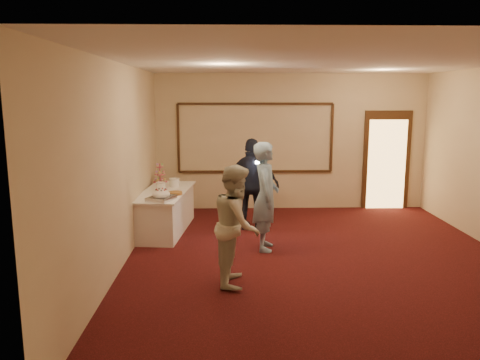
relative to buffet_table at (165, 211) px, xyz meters
name	(u,v)px	position (x,y,z in m)	size (l,w,h in m)	color
floor	(320,261)	(2.59, -1.73, -0.39)	(7.00, 7.00, 0.00)	black
room_walls	(324,130)	(2.59, -1.73, 1.64)	(6.04, 7.04, 3.02)	beige
wall_molding	(255,138)	(1.79, 1.74, 1.21)	(3.45, 0.04, 1.55)	#341F0F
doorway	(386,161)	(4.74, 1.72, 0.69)	(1.05, 0.07, 2.20)	#341F0F
buffet_table	(165,211)	(0.00, 0.00, 0.00)	(1.03, 2.17, 0.77)	white
pavlova_tray	(161,196)	(0.04, -0.80, 0.46)	(0.50, 0.58, 0.19)	silver
cupcake_stand	(160,175)	(-0.21, 0.93, 0.53)	(0.29, 0.29, 0.42)	#C94667
plate_stack_a	(161,186)	(-0.08, 0.05, 0.46)	(0.18, 0.18, 0.15)	white
plate_stack_b	(174,183)	(0.14, 0.40, 0.47)	(0.20, 0.20, 0.17)	white
tart	(175,194)	(0.23, -0.38, 0.41)	(0.29, 0.29, 0.06)	white
man	(266,196)	(1.79, -1.11, 0.51)	(0.65, 0.43, 1.79)	#81A5C6
woman	(237,225)	(1.29, -2.52, 0.43)	(0.79, 0.62, 1.63)	beige
guest	(252,185)	(1.64, 0.07, 0.48)	(1.02, 0.42, 1.74)	black
camera_flash	(257,162)	(1.71, -0.22, 0.95)	(0.07, 0.04, 0.05)	white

